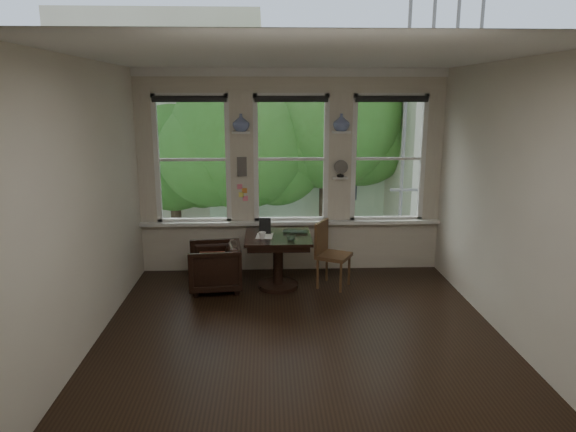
{
  "coord_description": "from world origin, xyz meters",
  "views": [
    {
      "loc": [
        -0.36,
        -5.34,
        2.62
      ],
      "look_at": [
        -0.1,
        0.9,
        1.15
      ],
      "focal_mm": 32.0,
      "sensor_mm": 36.0,
      "label": 1
    }
  ],
  "objects_px": {
    "side_chair_right": "(334,255)",
    "mug": "(262,235)",
    "laptop": "(295,233)",
    "table": "(278,262)",
    "armchair_left": "(215,267)"
  },
  "relations": [
    {
      "from": "mug",
      "to": "laptop",
      "type": "bearing_deg",
      "value": 27.38
    },
    {
      "from": "laptop",
      "to": "mug",
      "type": "distance_m",
      "value": 0.51
    },
    {
      "from": "table",
      "to": "armchair_left",
      "type": "height_order",
      "value": "table"
    },
    {
      "from": "side_chair_right",
      "to": "mug",
      "type": "distance_m",
      "value": 1.06
    },
    {
      "from": "side_chair_right",
      "to": "laptop",
      "type": "height_order",
      "value": "side_chair_right"
    },
    {
      "from": "armchair_left",
      "to": "laptop",
      "type": "height_order",
      "value": "laptop"
    },
    {
      "from": "side_chair_right",
      "to": "mug",
      "type": "bearing_deg",
      "value": 126.81
    },
    {
      "from": "laptop",
      "to": "side_chair_right",
      "type": "bearing_deg",
      "value": 0.26
    },
    {
      "from": "table",
      "to": "side_chair_right",
      "type": "xyz_separation_m",
      "value": [
        0.78,
        -0.0,
        0.09
      ]
    },
    {
      "from": "armchair_left",
      "to": "mug",
      "type": "relative_size",
      "value": 7.13
    },
    {
      "from": "laptop",
      "to": "mug",
      "type": "bearing_deg",
      "value": -143.37
    },
    {
      "from": "laptop",
      "to": "mug",
      "type": "xyz_separation_m",
      "value": [
        -0.45,
        -0.23,
        0.03
      ]
    },
    {
      "from": "side_chair_right",
      "to": "laptop",
      "type": "relative_size",
      "value": 2.69
    },
    {
      "from": "mug",
      "to": "armchair_left",
      "type": "bearing_deg",
      "value": 170.33
    },
    {
      "from": "table",
      "to": "mug",
      "type": "height_order",
      "value": "mug"
    }
  ]
}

